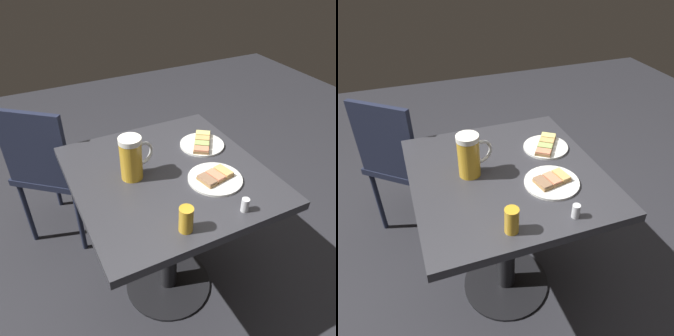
% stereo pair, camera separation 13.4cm
% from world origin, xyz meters
% --- Properties ---
extents(ground_plane, '(6.00, 6.00, 0.00)m').
position_xyz_m(ground_plane, '(0.00, 0.00, 0.00)').
color(ground_plane, '#28282D').
extents(cafe_table, '(0.79, 0.76, 0.73)m').
position_xyz_m(cafe_table, '(0.00, 0.00, 0.58)').
color(cafe_table, black).
rests_on(cafe_table, ground_plane).
extents(plate_near, '(0.21, 0.21, 0.03)m').
position_xyz_m(plate_near, '(-0.13, -0.14, 0.74)').
color(plate_near, white).
rests_on(plate_near, cafe_table).
extents(plate_far, '(0.20, 0.20, 0.03)m').
position_xyz_m(plate_far, '(0.11, -0.23, 0.74)').
color(plate_far, white).
rests_on(plate_far, cafe_table).
extents(beer_mug, '(0.09, 0.15, 0.18)m').
position_xyz_m(beer_mug, '(0.04, 0.14, 0.82)').
color(beer_mug, gold).
rests_on(beer_mug, cafe_table).
extents(beer_glass_small, '(0.05, 0.05, 0.09)m').
position_xyz_m(beer_glass_small, '(-0.31, 0.09, 0.78)').
color(beer_glass_small, gold).
rests_on(beer_glass_small, cafe_table).
extents(salt_shaker, '(0.03, 0.03, 0.05)m').
position_xyz_m(salt_shaker, '(-0.32, -0.14, 0.76)').
color(salt_shaker, silver).
rests_on(salt_shaker, cafe_table).
extents(cafe_chair, '(0.53, 0.53, 0.87)m').
position_xyz_m(cafe_chair, '(0.61, 0.39, 0.50)').
color(cafe_chair, '#1E2338').
rests_on(cafe_chair, ground_plane).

